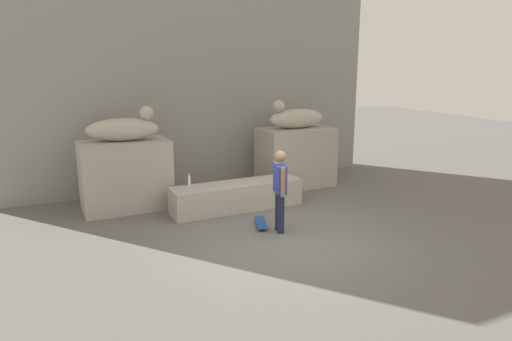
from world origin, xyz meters
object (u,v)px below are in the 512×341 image
at_px(bottle_clear, 189,181).
at_px(bottle_blue, 280,170).
at_px(statue_reclining_left, 124,128).
at_px(statue_reclining_right, 295,118).
at_px(skater, 280,188).
at_px(skateboard, 261,223).

xyz_separation_m(bottle_clear, bottle_blue, (2.36, 0.03, 0.01)).
bearing_deg(statue_reclining_left, bottle_blue, -4.83).
relative_size(statue_reclining_right, bottle_blue, 5.28).
bearing_deg(bottle_blue, statue_reclining_left, 165.50).
relative_size(statue_reclining_left, bottle_blue, 5.48).
bearing_deg(statue_reclining_right, bottle_blue, 44.72).
xyz_separation_m(statue_reclining_left, bottle_blue, (3.54, -0.92, -1.13)).
relative_size(skater, bottle_clear, 5.69).
bearing_deg(bottle_clear, statue_reclining_left, 141.27).
height_order(statue_reclining_right, bottle_clear, statue_reclining_right).
relative_size(skater, bottle_blue, 5.48).
distance_m(skateboard, bottle_clear, 1.93).
distance_m(statue_reclining_left, skater, 3.89).
bearing_deg(statue_reclining_left, statue_reclining_right, 9.75).
height_order(statue_reclining_left, skater, statue_reclining_left).
distance_m(skateboard, bottle_blue, 2.09).
xyz_separation_m(skateboard, bottle_blue, (1.29, 1.50, 0.69)).
bearing_deg(skateboard, statue_reclining_left, -115.65).
relative_size(skater, skateboard, 2.04).
bearing_deg(skater, skateboard, -143.38).
height_order(statue_reclining_left, bottle_clear, statue_reclining_left).
bearing_deg(skateboard, skater, 43.51).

